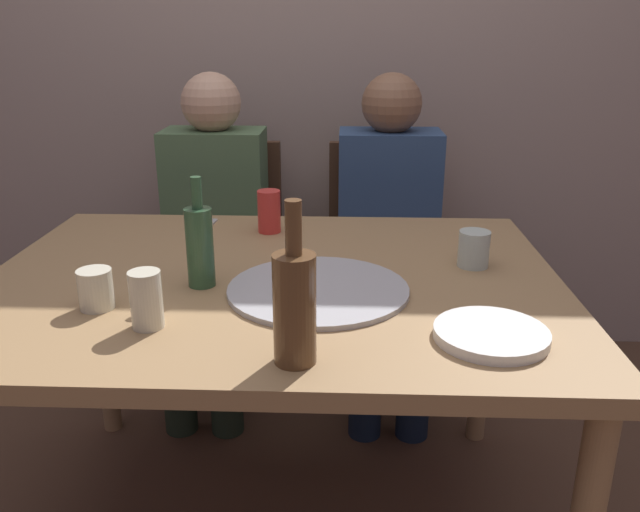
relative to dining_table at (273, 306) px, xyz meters
name	(u,v)px	position (x,y,z in m)	size (l,w,h in m)	color
back_wall	(304,31)	(0.00, 1.24, 0.62)	(6.00, 0.10, 2.60)	gray
dining_table	(273,306)	(0.00, 0.00, 0.00)	(1.37, 1.03, 0.75)	#99754C
pizza_tray	(318,289)	(0.11, -0.09, 0.08)	(0.41, 0.41, 0.01)	#ADADB2
wine_bottle	(295,305)	(0.09, -0.41, 0.19)	(0.08, 0.08, 0.29)	brown
beer_bottle	(200,245)	(-0.15, -0.06, 0.18)	(0.06, 0.06, 0.25)	#2D5133
tumbler_near	(96,289)	(-0.35, -0.20, 0.12)	(0.07, 0.07, 0.09)	beige
tumbler_far	(474,249)	(0.49, 0.09, 0.12)	(0.08, 0.08, 0.09)	#B7C6BC
wine_glass	(146,300)	(-0.21, -0.29, 0.14)	(0.06, 0.06, 0.12)	beige
soda_can	(269,211)	(-0.05, 0.35, 0.14)	(0.07, 0.07, 0.12)	red
plate_stack	(491,334)	(0.45, -0.31, 0.09)	(0.22, 0.22, 0.02)	white
table_knife	(203,230)	(-0.24, 0.35, 0.08)	(0.22, 0.02, 0.01)	#B7B7BC
chair_left	(222,246)	(-0.30, 0.92, -0.16)	(0.44, 0.44, 0.90)	#472D1E
chair_right	(385,249)	(0.33, 0.92, -0.16)	(0.44, 0.44, 0.90)	#472D1E
guest_in_sweater	(213,226)	(-0.30, 0.77, -0.03)	(0.36, 0.56, 1.17)	#4C6B47
guest_in_beanie	(389,228)	(0.33, 0.77, -0.03)	(0.36, 0.56, 1.17)	navy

